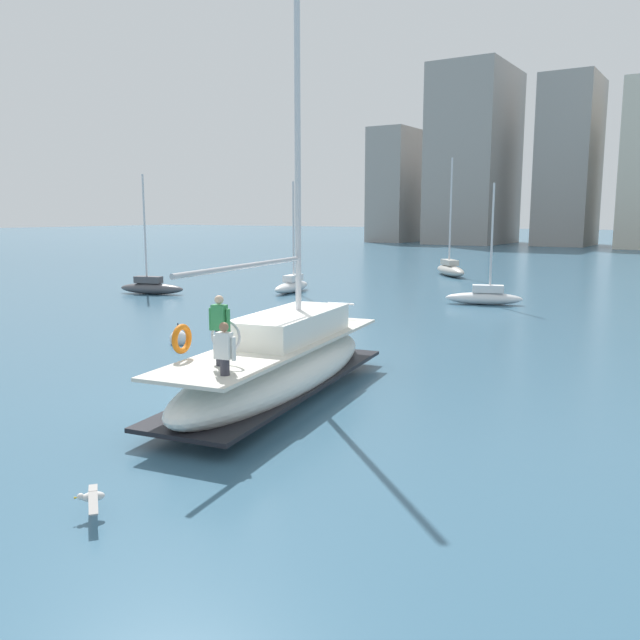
# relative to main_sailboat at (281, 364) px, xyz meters

# --- Properties ---
(ground_plane) EXTENTS (400.00, 400.00, 0.00)m
(ground_plane) POSITION_rel_main_sailboat_xyz_m (-0.64, -0.74, -0.90)
(ground_plane) COLOR #38607A
(main_sailboat) EXTENTS (3.88, 9.86, 11.60)m
(main_sailboat) POSITION_rel_main_sailboat_xyz_m (0.00, 0.00, 0.00)
(main_sailboat) COLOR white
(main_sailboat) RESTS_ON ground
(moored_sloop_near) EXTENTS (4.32, 4.82, 9.02)m
(moored_sloop_near) POSITION_rel_main_sailboat_xyz_m (-8.78, 34.87, -0.31)
(moored_sloop_near) COLOR #B7B2A8
(moored_sloop_near) RESTS_ON ground
(moored_sloop_far) EXTENTS (4.10, 2.26, 6.38)m
(moored_sloop_far) POSITION_rel_main_sailboat_xyz_m (-1.25, 20.38, -0.43)
(moored_sloop_far) COLOR silver
(moored_sloop_far) RESTS_ON ground
(moored_catamaran) EXTENTS (4.24, 2.12, 7.09)m
(moored_catamaran) POSITION_rel_main_sailboat_xyz_m (-19.75, 14.18, -0.40)
(moored_catamaran) COLOR #4C4C51
(moored_catamaran) RESTS_ON ground
(moored_cutter_right) EXTENTS (1.60, 4.25, 6.72)m
(moored_cutter_right) POSITION_rel_main_sailboat_xyz_m (-13.07, 19.42, -0.41)
(moored_cutter_right) COLOR white
(moored_cutter_right) RESTS_ON ground
(seagull) EXTENTS (1.01, 0.85, 0.17)m
(seagull) POSITION_rel_main_sailboat_xyz_m (1.54, -7.32, -0.55)
(seagull) COLOR silver
(seagull) RESTS_ON ground
(mooring_buoy) EXTENTS (0.65, 0.65, 0.92)m
(mooring_buoy) POSITION_rel_main_sailboat_xyz_m (-7.39, 3.78, -0.70)
(mooring_buoy) COLOR silver
(mooring_buoy) RESTS_ON ground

